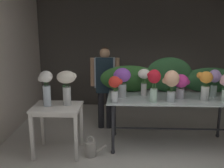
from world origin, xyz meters
TOP-DOWN VIEW (x-y plane):
  - ground_plane at (0.00, 1.87)m, footprint 8.22×8.22m
  - wall_back at (0.00, 3.74)m, footprint 5.14×0.12m
  - wall_left at (-2.57, 1.87)m, footprint 0.12×3.86m
  - display_table_glass at (0.41, 1.42)m, footprint 2.11×0.92m
  - side_table_white at (-1.43, 1.05)m, footprint 0.75×0.60m
  - florist at (-0.75, 2.14)m, footprint 0.57×0.24m
  - foliage_backdrop at (0.43, 1.76)m, footprint 2.47×0.26m
  - vase_crimson_carnations at (0.08, 1.13)m, footprint 0.21×0.20m
  - vase_scarlet_snapdragons at (-0.52, 1.08)m, footprint 0.22×0.19m
  - vase_magenta_anemones at (0.53, 1.36)m, footprint 0.29×0.26m
  - vase_sunset_lilies at (0.90, 1.26)m, footprint 0.25×0.21m
  - vase_violet_stock at (-0.41, 1.40)m, footprint 0.29×0.28m
  - vase_ivory_freesia at (-0.05, 1.51)m, footprint 0.21×0.21m
  - vase_lilac_ranunculus at (1.13, 1.52)m, footprint 0.22×0.20m
  - vase_peach_hydrangea at (0.35, 1.17)m, footprint 0.26×0.23m
  - vase_white_roses_tall at (-1.58, 1.05)m, footprint 0.23×0.20m
  - vase_cream_lisianthus_tall at (-1.27, 1.11)m, footprint 0.31×0.30m
  - watering_can at (-0.90, 0.96)m, footprint 0.35×0.18m

SIDE VIEW (x-z plane):
  - ground_plane at x=0.00m, z-range 0.00..0.00m
  - watering_can at x=-0.90m, z-range -0.05..0.30m
  - side_table_white at x=-1.43m, z-range 0.29..1.08m
  - display_table_glass at x=0.41m, z-range 0.30..1.17m
  - florist at x=-0.75m, z-range 0.18..1.80m
  - vase_magenta_anemones at x=0.53m, z-range 0.91..1.30m
  - foliage_backdrop at x=0.43m, z-range 0.80..1.43m
  - vase_scarlet_snapdragons at x=-0.52m, z-range 0.91..1.33m
  - vase_white_roses_tall at x=-1.58m, z-range 0.84..1.40m
  - vase_lilac_ranunculus at x=1.13m, z-range 0.91..1.37m
  - vase_sunset_lilies at x=0.90m, z-range 0.91..1.38m
  - vase_ivory_freesia at x=-0.05m, z-range 0.92..1.38m
  - vase_cream_lisianthus_tall at x=-1.27m, z-range 0.89..1.43m
  - vase_violet_stock at x=-0.41m, z-range 0.92..1.41m
  - vase_peach_hydrangea at x=0.35m, z-range 0.91..1.41m
  - vase_crimson_carnations at x=0.08m, z-range 0.92..1.43m
  - wall_back at x=0.00m, z-range 0.00..2.89m
  - wall_left at x=-2.57m, z-range 0.00..2.89m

